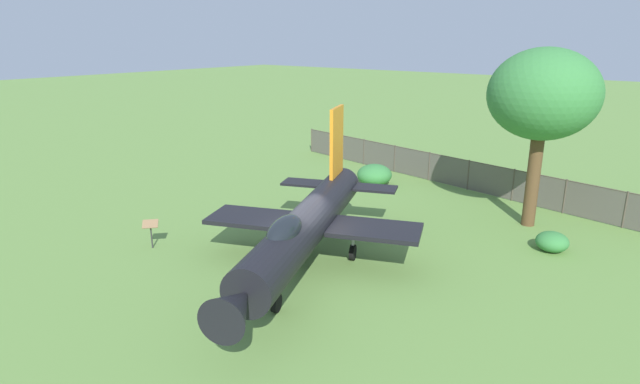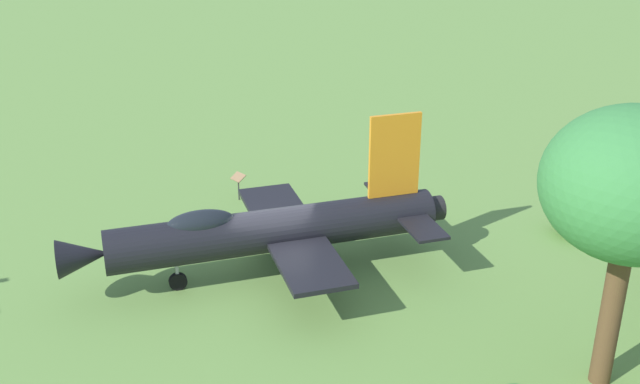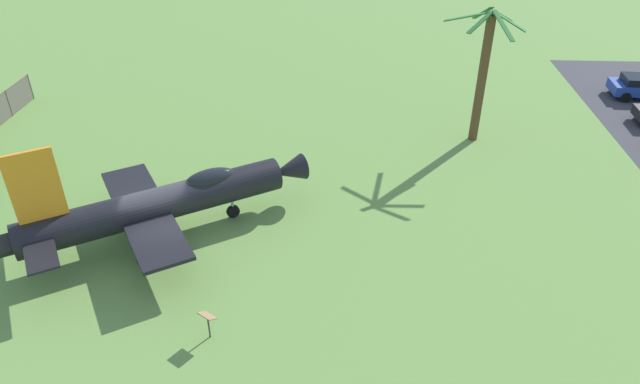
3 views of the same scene
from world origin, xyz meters
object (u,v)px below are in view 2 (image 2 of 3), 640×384
at_px(info_plaque, 238,181).
at_px(shrub_by_tree, 577,220).
at_px(display_jet, 265,230).
at_px(shade_tree, 634,186).

bearing_deg(info_plaque, shrub_by_tree, 81.65).
height_order(display_jet, info_plaque, display_jet).
distance_m(shade_tree, shrub_by_tree, 10.37).
bearing_deg(shade_tree, display_jet, -115.50).
bearing_deg(shade_tree, info_plaque, -132.08).
distance_m(display_jet, shade_tree, 11.65).
bearing_deg(shrub_by_tree, display_jet, -69.23).
height_order(shade_tree, shrub_by_tree, shade_tree).
bearing_deg(display_jet, shade_tree, 131.77).
xyz_separation_m(shrub_by_tree, info_plaque, (-1.95, -13.26, 0.26)).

